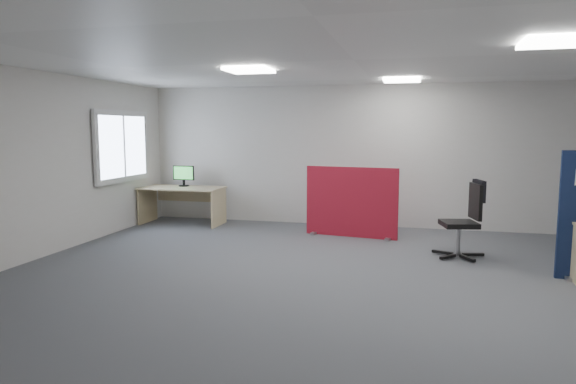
% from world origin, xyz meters
% --- Properties ---
extents(floor, '(9.00, 9.00, 0.00)m').
position_xyz_m(floor, '(0.00, 0.00, 0.00)').
color(floor, '#55585D').
rests_on(floor, ground).
extents(ceiling, '(9.00, 7.00, 0.02)m').
position_xyz_m(ceiling, '(0.00, 0.00, 2.70)').
color(ceiling, white).
rests_on(ceiling, wall_back).
extents(wall_back, '(9.00, 0.02, 2.70)m').
position_xyz_m(wall_back, '(0.00, 3.50, 1.35)').
color(wall_back, silver).
rests_on(wall_back, floor).
extents(wall_front, '(9.00, 0.02, 2.70)m').
position_xyz_m(wall_front, '(0.00, -3.50, 1.35)').
color(wall_front, silver).
rests_on(wall_front, floor).
extents(wall_left, '(0.02, 7.00, 2.70)m').
position_xyz_m(wall_left, '(-4.50, 0.00, 1.35)').
color(wall_left, silver).
rests_on(wall_left, floor).
extents(window, '(0.06, 1.70, 1.30)m').
position_xyz_m(window, '(-4.44, 2.00, 1.55)').
color(window, white).
rests_on(window, wall_left).
extents(ceiling_lights, '(4.10, 4.10, 0.04)m').
position_xyz_m(ceiling_lights, '(0.33, 0.67, 2.67)').
color(ceiling_lights, white).
rests_on(ceiling_lights, ceiling).
extents(red_divider, '(1.61, 0.30, 1.22)m').
position_xyz_m(red_divider, '(-0.30, 2.42, 0.60)').
color(red_divider, maroon).
rests_on(red_divider, floor).
extents(second_desk, '(1.59, 0.79, 0.73)m').
position_xyz_m(second_desk, '(-3.68, 2.87, 0.55)').
color(second_desk, tan).
rests_on(second_desk, floor).
extents(monitor_second, '(0.45, 0.21, 0.41)m').
position_xyz_m(monitor_second, '(-3.72, 3.00, 0.96)').
color(monitor_second, black).
rests_on(monitor_second, second_desk).
extents(office_chair, '(0.74, 0.72, 1.12)m').
position_xyz_m(office_chair, '(1.51, 1.38, 0.63)').
color(office_chair, black).
rests_on(office_chair, floor).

